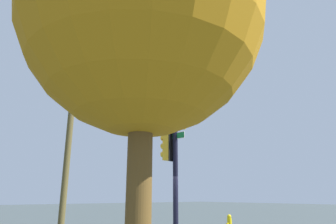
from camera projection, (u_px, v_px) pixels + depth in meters
The scene contains 4 objects.
signal_pole_assembly at pixel (141, 101), 10.68m from camera, with size 6.44×2.25×7.00m.
utility_pole at pixel (68, 150), 13.20m from camera, with size 1.70×0.81×7.24m.
fire_hydrant at pixel (229, 223), 15.70m from camera, with size 0.33×0.24×0.83m.
tree_near at pixel (143, 21), 5.37m from camera, with size 4.28×4.28×7.01m.
Camera 1 is at (7.50, 9.02, 1.79)m, focal length 31.68 mm.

